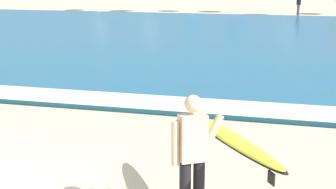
# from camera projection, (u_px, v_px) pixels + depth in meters

# --- Properties ---
(sea) EXTENTS (120.00, 28.00, 0.14)m
(sea) POSITION_uv_depth(u_px,v_px,m) (208.00, 37.00, 25.33)
(sea) COLOR #1E6084
(sea) RESTS_ON ground
(surf_foam) EXTENTS (120.00, 1.36, 0.01)m
(surf_foam) POSITION_uv_depth(u_px,v_px,m) (105.00, 99.00, 12.74)
(surf_foam) COLOR white
(surf_foam) RESTS_ON sea
(surfer_with_board) EXTENTS (1.80, 2.59, 1.73)m
(surfer_with_board) POSITION_uv_depth(u_px,v_px,m) (212.00, 146.00, 6.54)
(surfer_with_board) COLOR black
(surfer_with_board) RESTS_ON ground
(beachgoer_near_row_left) EXTENTS (0.32, 0.20, 1.58)m
(beachgoer_near_row_left) POSITION_uv_depth(u_px,v_px,m) (299.00, 5.00, 38.46)
(beachgoer_near_row_left) COLOR #383842
(beachgoer_near_row_left) RESTS_ON ground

